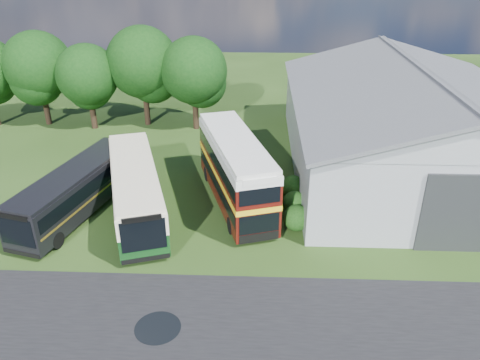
{
  "coord_description": "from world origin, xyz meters",
  "views": [
    {
      "loc": [
        3.05,
        -19.35,
        16.19
      ],
      "look_at": [
        1.94,
        8.0,
        2.36
      ],
      "focal_mm": 35.0,
      "sensor_mm": 36.0,
      "label": 1
    }
  ],
  "objects_px": {
    "bus_green_single": "(135,189)",
    "bus_dark_single": "(77,190)",
    "storage_shed": "(411,116)",
    "bus_maroon_double": "(235,171)"
  },
  "relations": [
    {
      "from": "bus_green_single",
      "to": "bus_dark_single",
      "type": "height_order",
      "value": "bus_green_single"
    },
    {
      "from": "storage_shed",
      "to": "bus_maroon_double",
      "type": "distance_m",
      "value": 15.12
    },
    {
      "from": "bus_green_single",
      "to": "storage_shed",
      "type": "bearing_deg",
      "value": 5.18
    },
    {
      "from": "bus_green_single",
      "to": "bus_maroon_double",
      "type": "height_order",
      "value": "bus_maroon_double"
    },
    {
      "from": "bus_maroon_double",
      "to": "bus_dark_single",
      "type": "height_order",
      "value": "bus_maroon_double"
    },
    {
      "from": "storage_shed",
      "to": "bus_dark_single",
      "type": "relative_size",
      "value": 2.12
    },
    {
      "from": "bus_dark_single",
      "to": "bus_maroon_double",
      "type": "bearing_deg",
      "value": 24.47
    },
    {
      "from": "bus_dark_single",
      "to": "storage_shed",
      "type": "bearing_deg",
      "value": 34.44
    },
    {
      "from": "storage_shed",
      "to": "bus_maroon_double",
      "type": "xyz_separation_m",
      "value": [
        -13.42,
        -6.74,
        -1.77
      ]
    },
    {
      "from": "bus_green_single",
      "to": "bus_dark_single",
      "type": "distance_m",
      "value": 3.89
    }
  ]
}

